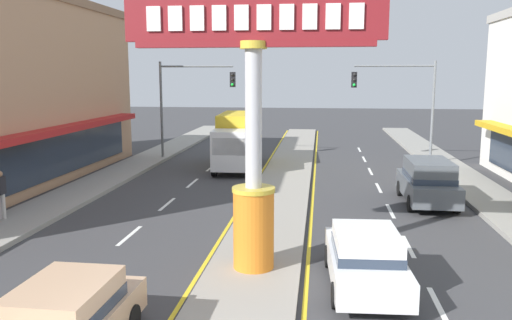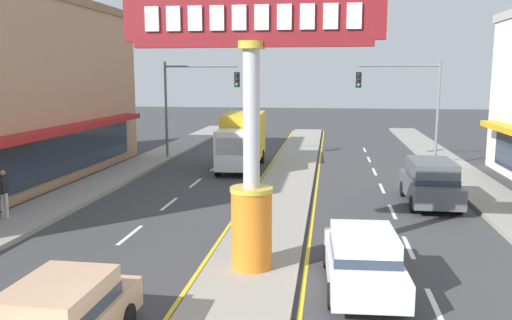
# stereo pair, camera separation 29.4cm
# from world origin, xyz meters

# --- Properties ---
(median_strip) EXTENTS (2.58, 52.00, 0.14)m
(median_strip) POSITION_xyz_m (0.00, 18.00, 0.07)
(median_strip) COLOR gray
(median_strip) RESTS_ON ground
(sidewalk_left) EXTENTS (2.40, 60.00, 0.18)m
(sidewalk_left) POSITION_xyz_m (-9.09, 16.00, 0.09)
(sidewalk_left) COLOR gray
(sidewalk_left) RESTS_ON ground
(sidewalk_right) EXTENTS (2.40, 60.00, 0.18)m
(sidewalk_right) POSITION_xyz_m (9.09, 16.00, 0.09)
(sidewalk_right) COLOR gray
(sidewalk_right) RESTS_ON ground
(lane_markings) EXTENTS (9.32, 52.00, 0.01)m
(lane_markings) POSITION_xyz_m (-0.00, 16.65, 0.00)
(lane_markings) COLOR silver
(lane_markings) RESTS_ON ground
(district_sign) EXTENTS (6.75, 1.17, 7.39)m
(district_sign) POSITION_xyz_m (-0.00, 6.42, 3.99)
(district_sign) COLOR orange
(district_sign) RESTS_ON median_strip
(traffic_light_left_side) EXTENTS (4.86, 0.46, 6.20)m
(traffic_light_left_side) POSITION_xyz_m (-6.52, 25.05, 4.25)
(traffic_light_left_side) COLOR slate
(traffic_light_left_side) RESTS_ON ground
(traffic_light_right_side) EXTENTS (4.86, 0.46, 6.20)m
(traffic_light_right_side) POSITION_xyz_m (6.52, 24.68, 4.25)
(traffic_light_right_side) COLOR slate
(traffic_light_right_side) RESTS_ON ground
(suv_near_right_lane) EXTENTS (1.98, 4.61, 1.90)m
(suv_near_right_lane) POSITION_xyz_m (6.24, 14.94, 0.98)
(suv_near_right_lane) COLOR #4C5156
(suv_near_right_lane) RESTS_ON ground
(box_truck_far_right_lane) EXTENTS (2.47, 6.98, 3.12)m
(box_truck_far_right_lane) POSITION_xyz_m (-3.01, 22.78, 1.69)
(box_truck_far_right_lane) COLOR white
(box_truck_far_right_lane) RESTS_ON ground
(sedan_mid_left_lane) EXTENTS (2.00, 4.38, 1.53)m
(sedan_mid_left_lane) POSITION_xyz_m (2.94, 5.72, 0.79)
(sedan_mid_left_lane) COLOR white
(sedan_mid_left_lane) RESTS_ON ground
(pedestrian_near_kerb) EXTENTS (0.28, 0.41, 1.78)m
(pedestrian_near_kerb) POSITION_xyz_m (-9.70, 10.04, 1.19)
(pedestrian_near_kerb) COLOR #B7B2AD
(pedestrian_near_kerb) RESTS_ON sidewalk_left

